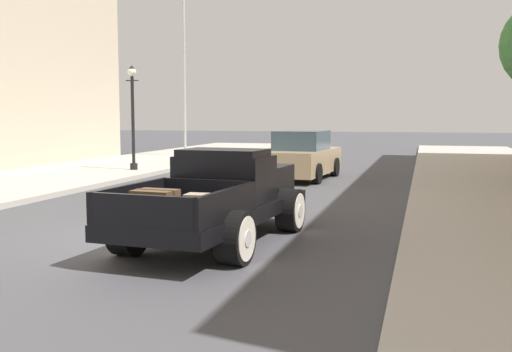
{
  "coord_description": "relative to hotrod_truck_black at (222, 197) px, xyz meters",
  "views": [
    {
      "loc": [
        4.84,
        -9.66,
        2.16
      ],
      "look_at": [
        1.73,
        1.32,
        1.0
      ],
      "focal_mm": 41.8,
      "sensor_mm": 36.0,
      "label": 1
    }
  ],
  "objects": [
    {
      "name": "hotrod_truck_black",
      "position": [
        0.0,
        0.0,
        0.0
      ],
      "size": [
        2.44,
        5.03,
        1.58
      ],
      "color": "black",
      "rests_on": "ground"
    },
    {
      "name": "car_background_tan",
      "position": [
        -0.61,
        10.13,
        0.01
      ],
      "size": [
        2.11,
        4.42,
        1.65
      ],
      "color": "tan",
      "rests_on": "ground"
    },
    {
      "name": "flagpole",
      "position": [
        -7.95,
        18.0,
        5.02
      ],
      "size": [
        1.74,
        0.16,
        9.16
      ],
      "color": "#B2B2B7",
      "rests_on": "sidewalk_left"
    },
    {
      "name": "street_lamp_far",
      "position": [
        -7.04,
        10.3,
        1.63
      ],
      "size": [
        0.5,
        0.32,
        3.85
      ],
      "color": "black",
      "rests_on": "sidewalk_left"
    },
    {
      "name": "ground_plane",
      "position": [
        -1.47,
        -0.06,
        -0.75
      ],
      "size": [
        140.0,
        140.0,
        0.0
      ],
      "primitive_type": "plane",
      "color": "#47474C"
    }
  ]
}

